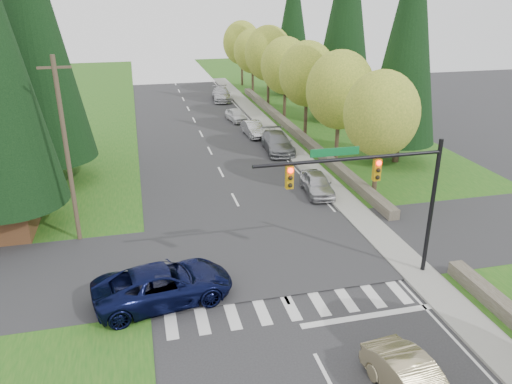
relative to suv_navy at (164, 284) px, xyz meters
name	(u,v)px	position (x,y,z in m)	size (l,w,h in m)	color
ground	(316,356)	(5.33, -5.00, -0.85)	(120.00, 120.00, 0.00)	#28282B
grass_east	(384,163)	(18.33, 15.00, -0.82)	(14.00, 110.00, 0.06)	#1C5617
grass_west	(36,192)	(-7.67, 15.00, -0.82)	(14.00, 110.00, 0.06)	#1C5617
cross_street	(263,254)	(5.33, 3.00, -0.85)	(120.00, 8.00, 0.10)	#28282B
sidewalk_east	(303,160)	(12.23, 17.00, -0.78)	(1.80, 80.00, 0.13)	gray
curb_east	(293,161)	(11.38, 17.00, -0.78)	(0.20, 80.00, 0.13)	gray
stone_wall_north	(293,130)	(13.93, 25.00, -0.50)	(0.70, 40.00, 0.70)	#4C4438
traffic_signal	(379,182)	(9.70, -0.50, 4.13)	(8.70, 0.37, 6.80)	black
utility_pole	(67,151)	(-4.17, 7.00, 4.29)	(1.60, 0.24, 10.00)	#473828
decid_tree_0	(381,114)	(14.53, 9.00, 4.75)	(4.80, 4.80, 8.37)	#38281C
decid_tree_1	(340,90)	(14.63, 16.00, 4.95)	(5.20, 5.20, 8.80)	#38281C
decid_tree_2	(307,74)	(14.43, 23.00, 5.08)	(5.00, 5.00, 8.82)	#38281C
decid_tree_3	(285,66)	(14.53, 30.00, 4.81)	(5.00, 5.00, 8.55)	#38281C
decid_tree_4	(269,53)	(14.63, 37.00, 5.21)	(5.40, 5.40, 9.18)	#38281C
decid_tree_5	(253,51)	(14.43, 44.00, 4.68)	(4.80, 4.80, 8.30)	#38281C
decid_tree_6	(242,43)	(14.53, 51.00, 5.01)	(5.20, 5.20, 8.86)	#38281C
conifer_w_c	(28,16)	(-6.67, 17.00, 10.44)	(6.46, 6.46, 20.80)	#38281C
conifer_w_e	(16,26)	(-8.67, 23.00, 9.44)	(5.78, 5.78, 18.80)	#38281C
conifer_e_a	(409,35)	(19.33, 15.00, 8.94)	(5.44, 5.44, 17.80)	#38281C
conifer_e_b	(346,12)	(20.33, 29.00, 9.94)	(6.12, 6.12, 19.80)	#38281C
conifer_e_c	(293,20)	(19.33, 43.00, 8.44)	(5.10, 5.10, 16.80)	#38281C
suv_navy	(164,284)	(0.00, 0.00, 0.00)	(2.82, 6.12, 1.70)	#0A0F34
parked_car_a	(317,184)	(10.93, 10.27, -0.13)	(1.70, 4.23, 1.44)	#B7B7BC
parked_car_b	(278,143)	(10.93, 19.95, -0.06)	(2.20, 5.42, 1.57)	gray
parked_car_c	(253,129)	(10.04, 25.17, -0.17)	(1.43, 4.11, 1.36)	#BBBBC0
parked_car_d	(236,115)	(9.60, 31.00, -0.21)	(1.51, 3.76, 1.28)	silver
parked_car_e	(222,94)	(9.88, 41.50, -0.08)	(2.16, 5.30, 1.54)	#B3B3B8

